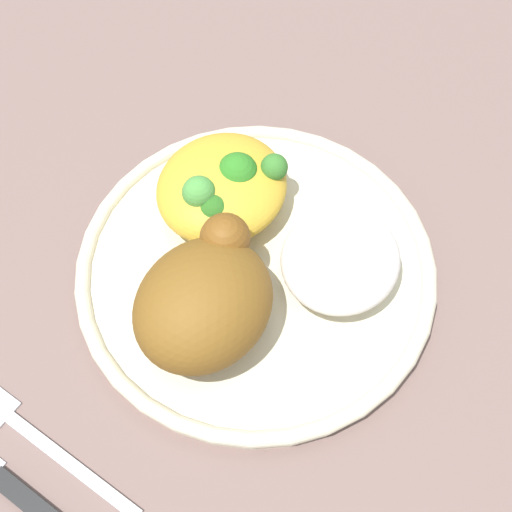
% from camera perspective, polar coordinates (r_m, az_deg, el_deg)
% --- Properties ---
extents(ground_plane, '(2.00, 2.00, 0.00)m').
position_cam_1_polar(ground_plane, '(0.49, 0.00, -1.79)').
color(ground_plane, '#705852').
extents(plate, '(0.25, 0.25, 0.02)m').
position_cam_1_polar(plate, '(0.48, 0.00, -1.17)').
color(plate, beige).
rests_on(plate, ground_plane).
extents(roasted_chicken, '(0.11, 0.08, 0.06)m').
position_cam_1_polar(roasted_chicken, '(0.43, -4.30, -3.64)').
color(roasted_chicken, brown).
rests_on(roasted_chicken, plate).
extents(rice_pile, '(0.08, 0.08, 0.03)m').
position_cam_1_polar(rice_pile, '(0.46, 7.06, -0.29)').
color(rice_pile, white).
rests_on(rice_pile, plate).
extents(mac_cheese_with_broccoli, '(0.10, 0.09, 0.04)m').
position_cam_1_polar(mac_cheese_with_broccoli, '(0.49, -2.79, 5.76)').
color(mac_cheese_with_broccoli, gold).
rests_on(mac_cheese_with_broccoli, plate).
extents(fork, '(0.02, 0.14, 0.01)m').
position_cam_1_polar(fork, '(0.47, -17.56, -14.47)').
color(fork, silver).
rests_on(fork, ground_plane).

